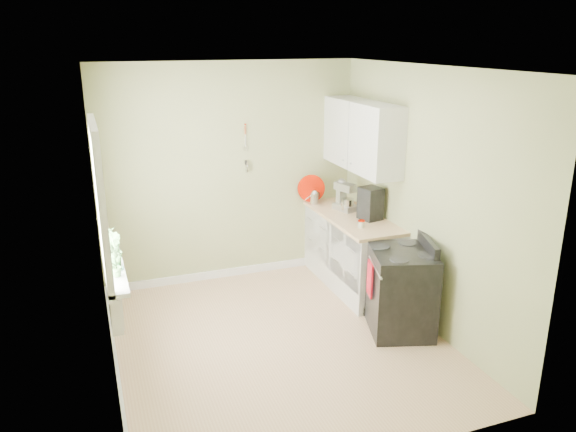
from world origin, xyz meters
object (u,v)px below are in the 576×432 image
object	(u,v)px
kettle	(314,197)
stove	(401,290)
coffee_maker	(370,204)
stand_mixer	(345,197)

from	to	relation	value
kettle	stove	bearing A→B (deg)	-82.77
kettle	coffee_maker	world-z (taller)	coffee_maker
stove	coffee_maker	xyz separation A→B (m)	(0.14, 0.99, 0.64)
stove	stand_mixer	bearing A→B (deg)	88.91
stove	kettle	bearing A→B (deg)	97.23
stove	kettle	xyz separation A→B (m)	(-0.23, 1.80, 0.55)
stand_mixer	kettle	bearing A→B (deg)	125.04
stove	stand_mixer	distance (m)	1.56
stand_mixer	kettle	world-z (taller)	stand_mixer
stove	stand_mixer	xyz separation A→B (m)	(0.03, 1.43, 0.62)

